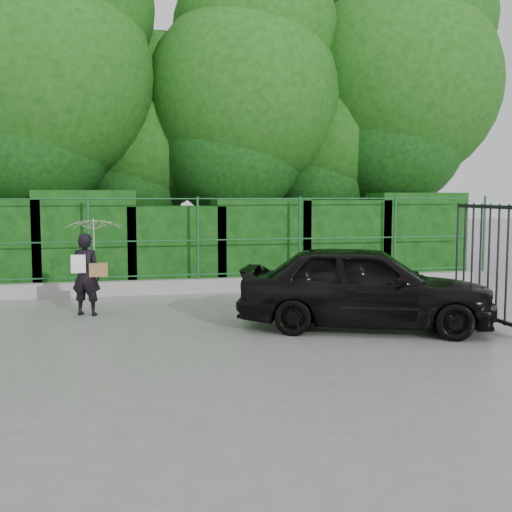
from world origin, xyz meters
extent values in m
plane|color=gray|center=(0.00, 0.00, 0.00)|extent=(80.00, 80.00, 0.00)
cube|color=#9E9E99|center=(0.00, 4.50, 0.15)|extent=(14.00, 0.25, 0.30)
cylinder|color=#1A5327|center=(-1.90, 4.50, 1.20)|extent=(0.06, 0.06, 1.80)
cylinder|color=#1A5327|center=(0.40, 4.50, 1.20)|extent=(0.06, 0.06, 1.80)
cylinder|color=#1A5327|center=(2.70, 4.50, 1.20)|extent=(0.06, 0.06, 1.80)
cylinder|color=#1A5327|center=(5.00, 4.50, 1.20)|extent=(0.06, 0.06, 1.80)
cylinder|color=#1A5327|center=(7.30, 4.50, 1.20)|extent=(0.06, 0.06, 1.80)
cylinder|color=#1A5327|center=(0.00, 4.50, 0.40)|extent=(13.60, 0.03, 0.03)
cylinder|color=#1A5327|center=(0.00, 4.50, 1.15)|extent=(13.60, 0.03, 0.03)
cylinder|color=#1A5327|center=(0.00, 4.50, 2.05)|extent=(13.60, 0.03, 0.03)
cube|color=black|center=(-2.00, 5.50, 1.12)|extent=(2.20, 1.20, 2.24)
cube|color=black|center=(0.00, 5.50, 0.94)|extent=(2.20, 1.20, 1.87)
cube|color=black|center=(2.00, 5.50, 1.02)|extent=(2.20, 1.20, 2.03)
cube|color=black|center=(4.00, 5.50, 1.00)|extent=(2.20, 1.20, 2.00)
cube|color=black|center=(6.00, 5.50, 1.09)|extent=(2.20, 1.20, 2.18)
cylinder|color=black|center=(-3.00, 7.20, 2.25)|extent=(0.36, 0.36, 4.50)
sphere|color=#14470F|center=(-3.00, 7.20, 4.95)|extent=(5.40, 5.40, 5.40)
cylinder|color=black|center=(-0.50, 8.50, 1.62)|extent=(0.36, 0.36, 3.25)
sphere|color=#14470F|center=(-0.50, 8.50, 3.58)|extent=(3.90, 3.90, 3.90)
cylinder|color=black|center=(2.00, 7.50, 2.12)|extent=(0.36, 0.36, 4.25)
sphere|color=#14470F|center=(2.00, 7.50, 4.68)|extent=(5.10, 5.10, 5.10)
cylinder|color=black|center=(4.50, 8.20, 1.75)|extent=(0.36, 0.36, 3.50)
sphere|color=#14470F|center=(4.50, 8.20, 3.85)|extent=(4.20, 4.20, 4.20)
cylinder|color=black|center=(6.50, 7.80, 2.38)|extent=(0.36, 0.36, 4.75)
sphere|color=#14470F|center=(6.50, 7.80, 5.23)|extent=(5.70, 5.70, 5.70)
cube|color=#222228|center=(4.60, -0.05, 0.15)|extent=(0.05, 2.00, 0.06)
cube|color=#222228|center=(4.60, -0.05, 1.95)|extent=(0.05, 2.00, 0.06)
cylinder|color=#222228|center=(4.60, -0.50, 1.05)|extent=(0.04, 0.04, 1.90)
cylinder|color=#222228|center=(4.60, -0.25, 1.05)|extent=(0.04, 0.04, 1.90)
cylinder|color=#222228|center=(4.60, 0.00, 1.05)|extent=(0.04, 0.04, 1.90)
cylinder|color=#222228|center=(4.60, 0.25, 1.05)|extent=(0.04, 0.04, 1.90)
cylinder|color=#222228|center=(4.60, 0.50, 1.05)|extent=(0.04, 0.04, 1.90)
cylinder|color=#222228|center=(4.60, 0.75, 1.05)|extent=(0.04, 0.04, 1.90)
cylinder|color=#222228|center=(4.60, 1.00, 1.05)|extent=(0.04, 0.04, 1.90)
imported|color=black|center=(-1.87, 2.33, 0.74)|extent=(0.63, 0.52, 1.47)
imported|color=white|center=(-1.72, 2.38, 1.29)|extent=(0.98, 1.00, 0.90)
cube|color=olive|center=(-1.65, 2.25, 0.82)|extent=(0.32, 0.15, 0.24)
cube|color=white|center=(-1.99, 2.21, 0.94)|extent=(0.25, 0.02, 0.32)
imported|color=black|center=(2.55, 0.23, 0.69)|extent=(4.34, 2.95, 1.37)
camera|label=1|loc=(-1.32, -9.34, 2.17)|focal=45.00mm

